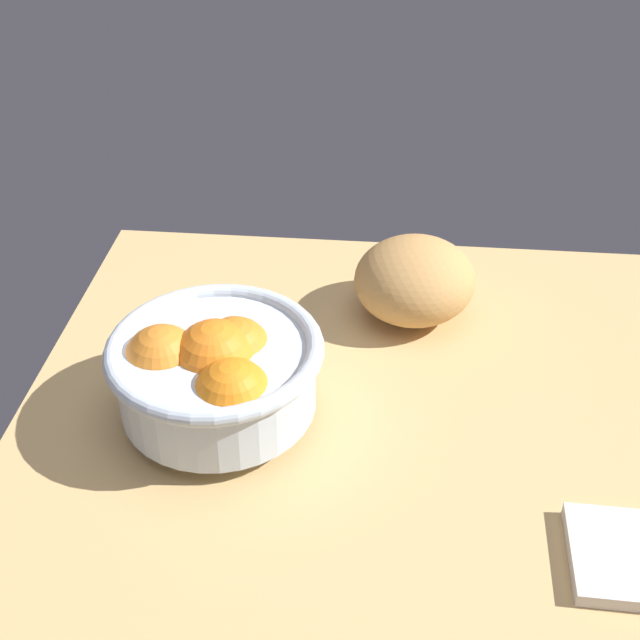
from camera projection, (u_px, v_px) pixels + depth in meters
The scene contains 3 objects.
ground_plane at pixel (372, 432), 78.03cm from camera, with size 67.97×64.93×3.00cm, color tan.
fruit_bowl at pixel (210, 370), 74.26cm from camera, with size 19.55×19.55×10.33cm.
bread_loaf at pixel (411, 280), 88.53cm from camera, with size 13.20×12.74×8.67cm, color tan.
Camera 1 is at (-0.40, 57.01, 53.04)cm, focal length 46.41 mm.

